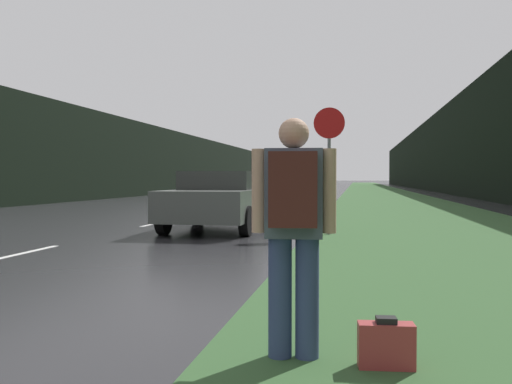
# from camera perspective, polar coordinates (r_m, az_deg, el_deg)

# --- Properties ---
(grass_verge) EXTENTS (6.00, 240.00, 0.02)m
(grass_verge) POSITION_cam_1_polar(r_m,az_deg,el_deg) (39.97, 13.30, -0.35)
(grass_verge) COLOR #33562D
(grass_verge) RESTS_ON ground_plane
(lane_stripe_b) EXTENTS (0.12, 3.00, 0.01)m
(lane_stripe_b) POSITION_cam_1_polar(r_m,az_deg,el_deg) (9.38, -25.05, -6.27)
(lane_stripe_b) COLOR silver
(lane_stripe_b) RESTS_ON ground_plane
(lane_stripe_c) EXTENTS (0.12, 3.00, 0.01)m
(lane_stripe_c) POSITION_cam_1_polar(r_m,az_deg,el_deg) (15.58, -9.87, -3.13)
(lane_stripe_c) COLOR silver
(lane_stripe_c) RESTS_ON ground_plane
(lane_stripe_d) EXTENTS (0.12, 3.00, 0.01)m
(lane_stripe_d) POSITION_cam_1_polar(r_m,az_deg,el_deg) (22.26, -3.58, -1.74)
(lane_stripe_d) COLOR silver
(lane_stripe_d) RESTS_ON ground_plane
(treeline_far_side) EXTENTS (2.00, 140.00, 5.17)m
(treeline_far_side) POSITION_cam_1_polar(r_m,az_deg,el_deg) (52.35, -7.01, 2.91)
(treeline_far_side) COLOR black
(treeline_far_side) RESTS_ON ground_plane
(treeline_near_side) EXTENTS (2.00, 140.00, 7.11)m
(treeline_near_side) POSITION_cam_1_polar(r_m,az_deg,el_deg) (50.58, 19.59, 3.99)
(treeline_near_side) COLOR black
(treeline_near_side) RESTS_ON ground_plane
(stop_sign) EXTENTS (0.67, 0.07, 2.77)m
(stop_sign) POSITION_cam_1_polar(r_m,az_deg,el_deg) (11.87, 7.70, 3.66)
(stop_sign) COLOR slate
(stop_sign) RESTS_ON ground_plane
(hitchhiker_with_backpack) EXTENTS (0.57, 0.43, 1.65)m
(hitchhiker_with_backpack) POSITION_cam_1_polar(r_m,az_deg,el_deg) (3.65, 3.97, -3.14)
(hitchhiker_with_backpack) COLOR navy
(hitchhiker_with_backpack) RESTS_ON ground_plane
(suitcase) EXTENTS (0.37, 0.17, 0.35)m
(suitcase) POSITION_cam_1_polar(r_m,az_deg,el_deg) (3.71, 13.53, -15.49)
(suitcase) COLOR #9E3333
(suitcase) RESTS_ON ground_plane
(car_passing_near) EXTENTS (2.05, 4.11, 1.40)m
(car_passing_near) POSITION_cam_1_polar(r_m,az_deg,el_deg) (13.02, -3.90, -0.84)
(car_passing_near) COLOR #4C514C
(car_passing_near) RESTS_ON ground_plane
(car_passing_far) EXTENTS (1.91, 4.68, 1.41)m
(car_passing_far) POSITION_cam_1_polar(r_m,az_deg,el_deg) (40.19, 5.90, 0.69)
(car_passing_far) COLOR #BCBCBC
(car_passing_far) RESTS_ON ground_plane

